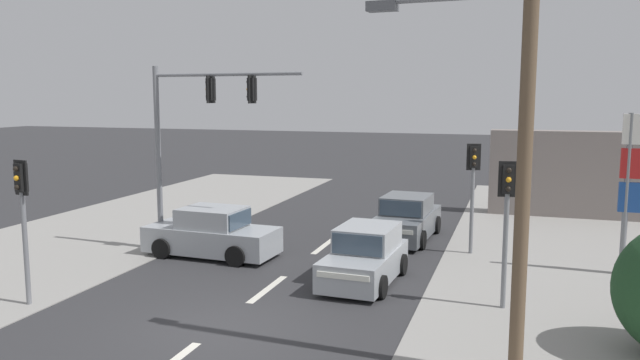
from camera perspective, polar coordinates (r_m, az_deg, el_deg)
ground_plane at (r=14.20m, az=-9.57°, el=-13.32°), size 140.00×140.00×0.00m
lane_dash_mid at (r=16.77m, az=-4.80°, el=-9.89°), size 0.20×2.40×0.01m
lane_dash_far at (r=21.29m, az=0.40°, el=-6.01°), size 0.20×2.40×0.01m
kerb_left_verge at (r=22.11m, az=-24.66°, el=-6.20°), size 8.00×40.00×0.02m
utility_pole_foreground_right at (r=11.29m, az=17.72°, el=7.26°), size 3.78×0.53×9.40m
traffic_signal_mast at (r=20.17m, az=-11.75°, el=4.97°), size 5.27×0.66×6.00m
pedestal_signal_right_kerb at (r=15.29m, az=16.70°, el=-2.61°), size 0.44×0.30×3.56m
pedestal_signal_left_kerb at (r=16.51m, az=-25.54°, el=-2.29°), size 0.44×0.31×3.56m
pedestal_signal_far_median at (r=20.35m, az=13.81°, el=0.03°), size 0.43×0.31×3.56m
hatchback_receding_far at (r=17.18m, az=4.15°, el=-7.02°), size 1.93×3.71×1.53m
sedan_crossing_left at (r=22.33m, az=7.90°, el=-3.59°), size 2.08×4.33×1.56m
sedan_oncoming_near at (r=20.11m, az=-9.85°, el=-4.91°), size 4.32×2.06×1.56m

